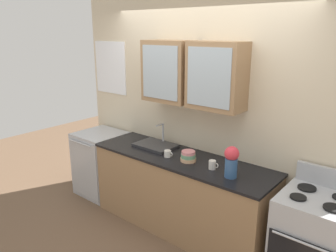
{
  "coord_description": "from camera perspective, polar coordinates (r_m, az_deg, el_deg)",
  "views": [
    {
      "loc": [
        2.1,
        -2.74,
        2.25
      ],
      "look_at": [
        -0.18,
        0.0,
        1.22
      ],
      "focal_mm": 35.25,
      "sensor_mm": 36.0,
      "label": 1
    }
  ],
  "objects": [
    {
      "name": "dishwasher",
      "position": [
        4.8,
        -11.48,
        -6.28
      ],
      "size": [
        0.6,
        0.64,
        0.89
      ],
      "color": "#ADAFB5",
      "rests_on": "ground_plane"
    },
    {
      "name": "cup_near_bowls",
      "position": [
        3.41,
        7.7,
        -6.67
      ],
      "size": [
        0.11,
        0.07,
        0.09
      ],
      "color": "silver",
      "rests_on": "counter"
    },
    {
      "name": "ground_plane",
      "position": [
        4.12,
        2.03,
        -17.0
      ],
      "size": [
        10.0,
        10.0,
        0.0
      ],
      "primitive_type": "plane",
      "color": "brown"
    },
    {
      "name": "bowl_stack",
      "position": [
        3.58,
        3.53,
        -5.25
      ],
      "size": [
        0.17,
        0.17,
        0.12
      ],
      "color": "#E0AD7F",
      "rests_on": "counter"
    },
    {
      "name": "sink_faucet",
      "position": [
        4.04,
        -2.12,
        -3.26
      ],
      "size": [
        0.49,
        0.35,
        0.27
      ],
      "color": "#2D2D30",
      "rests_on": "counter"
    },
    {
      "name": "stove_range",
      "position": [
        3.34,
        23.77,
        -18.04
      ],
      "size": [
        0.62,
        0.65,
        1.07
      ],
      "color": "#ADAFB5",
      "rests_on": "ground_plane"
    },
    {
      "name": "counter",
      "position": [
        3.9,
        2.09,
        -11.49
      ],
      "size": [
        2.19,
        0.66,
        0.89
      ],
      "color": "#93704C",
      "rests_on": "ground_plane"
    },
    {
      "name": "back_wall_unit",
      "position": [
        3.82,
        5.27,
        3.69
      ],
      "size": [
        3.7,
        0.41,
        2.67
      ],
      "color": "beige",
      "rests_on": "ground_plane"
    },
    {
      "name": "cup_near_sink",
      "position": [
        3.7,
        -0.04,
        -4.8
      ],
      "size": [
        0.11,
        0.08,
        0.08
      ],
      "color": "silver",
      "rests_on": "counter"
    },
    {
      "name": "vase",
      "position": [
        3.22,
        10.9,
        -5.9
      ],
      "size": [
        0.14,
        0.14,
        0.31
      ],
      "color": "#33598C",
      "rests_on": "counter"
    }
  ]
}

